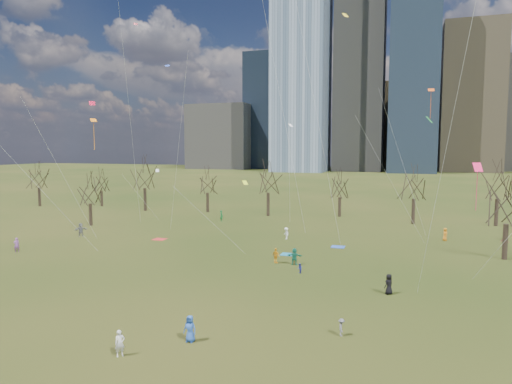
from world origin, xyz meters
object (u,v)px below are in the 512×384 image
(person_4, at_px, (276,256))
(person_0, at_px, (190,329))
(blanket_navy, at_px, (338,247))
(blanket_teal, at_px, (288,254))
(person_1, at_px, (120,343))
(blanket_crimson, at_px, (160,239))

(person_4, bearing_deg, person_0, 116.13)
(person_0, distance_m, person_4, 20.11)
(blanket_navy, xyz_separation_m, person_0, (-4.81, -29.90, 0.81))
(blanket_teal, relative_size, blanket_navy, 1.00)
(blanket_navy, distance_m, person_1, 33.84)
(blanket_crimson, bearing_deg, person_1, -63.58)
(blanket_teal, xyz_separation_m, person_4, (-0.25, -4.09, 0.77))
(blanket_navy, xyz_separation_m, blanket_crimson, (-22.73, -2.73, 0.00))
(blanket_navy, height_order, person_0, person_0)
(blanket_teal, xyz_separation_m, blanket_navy, (4.75, 5.70, 0.00))
(blanket_crimson, relative_size, person_0, 0.97)
(blanket_navy, distance_m, person_4, 11.02)
(blanket_teal, relative_size, person_4, 1.02)
(blanket_crimson, xyz_separation_m, person_1, (15.00, -30.20, 0.75))
(person_0, height_order, person_1, person_0)
(person_0, bearing_deg, blanket_crimson, 123.74)
(person_0, xyz_separation_m, person_1, (-2.92, -3.03, -0.06))
(person_1, relative_size, person_4, 0.98)
(blanket_teal, xyz_separation_m, person_0, (-0.06, -24.19, 0.81))
(blanket_teal, xyz_separation_m, blanket_crimson, (-17.99, 2.97, 0.00))
(blanket_crimson, bearing_deg, blanket_teal, -9.39)
(person_0, distance_m, person_1, 4.21)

